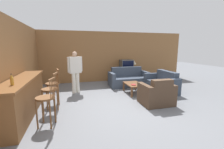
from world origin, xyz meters
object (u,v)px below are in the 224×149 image
(person_by_window, at_px, (75,70))
(armchair_near, at_px, (157,95))
(bar_chair_near, at_px, (46,101))
(loveseat_right, at_px, (162,84))
(bar_chair_far, at_px, (53,86))
(couch_far, at_px, (128,79))
(tv_unit, at_px, (126,76))
(bottle, at_px, (12,80))
(tv, at_px, (126,65))
(book_on_table, at_px, (133,85))
(bar_chair_mid, at_px, (50,92))
(table_lamp, at_px, (134,62))
(coffee_table, at_px, (134,85))

(person_by_window, bearing_deg, armchair_near, -38.62)
(bar_chair_near, bearing_deg, loveseat_right, 23.20)
(bar_chair_far, xyz_separation_m, couch_far, (3.12, 1.57, -0.28))
(tv_unit, relative_size, bottle, 4.79)
(tv, relative_size, bottle, 2.73)
(couch_far, bearing_deg, loveseat_right, -50.45)
(tv, relative_size, book_on_table, 3.38)
(tv_unit, bearing_deg, bottle, -135.19)
(bar_chair_near, xyz_separation_m, bottle, (-0.62, -0.01, 0.52))
(tv, bearing_deg, bar_chair_mid, -136.30)
(table_lamp, bearing_deg, bar_chair_far, -146.10)
(couch_far, height_order, person_by_window, person_by_window)
(coffee_table, height_order, tv, tv)
(bar_chair_mid, distance_m, coffee_table, 3.10)
(armchair_near, bearing_deg, coffee_table, 100.54)
(table_lamp, bearing_deg, bottle, -138.09)
(couch_far, height_order, coffee_table, couch_far)
(tv_unit, xyz_separation_m, person_by_window, (-2.69, -1.52, 0.62))
(bar_chair_near, distance_m, book_on_table, 3.21)
(bottle, xyz_separation_m, book_on_table, (3.41, 1.59, -0.70))
(bar_chair_near, bearing_deg, bar_chair_far, 89.99)
(loveseat_right, xyz_separation_m, bottle, (-4.74, -1.78, 0.80))
(bar_chair_far, xyz_separation_m, tv, (3.41, 2.58, 0.28))
(armchair_near, distance_m, bottle, 3.88)
(armchair_near, height_order, bottle, bottle)
(armchair_near, height_order, tv_unit, armchair_near)
(loveseat_right, distance_m, table_lamp, 2.34)
(book_on_table, bearing_deg, couch_far, 76.56)
(bar_chair_far, distance_m, couch_far, 3.51)
(tv, xyz_separation_m, person_by_window, (-2.69, -1.52, 0.05))
(armchair_near, xyz_separation_m, book_on_table, (-0.35, 1.05, 0.09))
(table_lamp, distance_m, person_by_window, 3.47)
(tv_unit, relative_size, table_lamp, 2.14)
(book_on_table, bearing_deg, person_by_window, 156.85)
(tv, distance_m, table_lamp, 0.45)
(coffee_table, xyz_separation_m, tv_unit, (0.51, 2.19, -0.04))
(bar_chair_mid, height_order, tv_unit, bar_chair_mid)
(bar_chair_near, distance_m, coffee_table, 3.42)
(loveseat_right, height_order, coffee_table, loveseat_right)
(bottle, distance_m, table_lamp, 5.99)
(bar_chair_mid, xyz_separation_m, coffee_table, (2.90, 1.07, -0.26))
(loveseat_right, height_order, tv_unit, loveseat_right)
(tv_unit, bearing_deg, bar_chair_far, -142.88)
(couch_far, distance_m, book_on_table, 1.44)
(bar_chair_near, distance_m, armchair_near, 3.19)
(bar_chair_near, relative_size, tv_unit, 0.96)
(bar_chair_mid, relative_size, coffee_table, 1.17)
(couch_far, distance_m, coffee_table, 1.20)
(loveseat_right, distance_m, tv_unit, 2.33)
(book_on_table, bearing_deg, bar_chair_far, -176.51)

